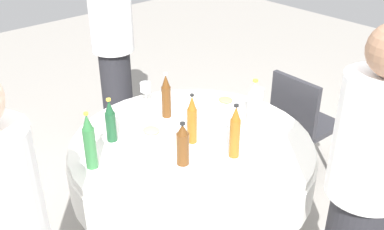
% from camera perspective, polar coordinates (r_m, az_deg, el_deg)
% --- Properties ---
extents(dining_table, '(1.45, 1.45, 0.74)m').
position_cam_1_polar(dining_table, '(2.74, -0.00, -5.96)').
color(dining_table, white).
rests_on(dining_table, ground_plane).
extents(bottle_amber_north, '(0.06, 0.06, 0.31)m').
position_cam_1_polar(bottle_amber_north, '(2.59, -0.10, -0.67)').
color(bottle_amber_north, '#8C5619').
rests_on(bottle_amber_north, dining_table).
extents(bottle_dark_green_rear, '(0.06, 0.06, 0.27)m').
position_cam_1_polar(bottle_dark_green_rear, '(2.65, -10.21, -0.80)').
color(bottle_dark_green_rear, '#194728').
rests_on(bottle_dark_green_rear, dining_table).
extents(bottle_green_outer, '(0.06, 0.06, 0.33)m').
position_cam_1_polar(bottle_green_outer, '(2.43, -12.76, -3.36)').
color(bottle_green_outer, '#2D6B38').
rests_on(bottle_green_outer, dining_table).
extents(bottle_brown_south, '(0.07, 0.07, 0.26)m').
position_cam_1_polar(bottle_brown_south, '(2.41, -1.17, -3.78)').
color(bottle_brown_south, '#593314').
rests_on(bottle_brown_south, dining_table).
extents(bottle_amber_right, '(0.06, 0.06, 0.32)m').
position_cam_1_polar(bottle_amber_right, '(2.47, 5.42, -2.22)').
color(bottle_amber_right, '#8C5619').
rests_on(bottle_amber_right, dining_table).
extents(bottle_brown_mid, '(0.06, 0.06, 0.30)m').
position_cam_1_polar(bottle_brown_mid, '(2.87, -3.26, 2.31)').
color(bottle_brown_mid, '#593314').
rests_on(bottle_brown_mid, dining_table).
extents(bottle_clear_left, '(0.07, 0.07, 0.31)m').
position_cam_1_polar(bottle_clear_left, '(2.79, 7.78, 1.38)').
color(bottle_clear_left, silver).
rests_on(bottle_clear_left, dining_table).
extents(wine_glass_south, '(0.07, 0.07, 0.13)m').
position_cam_1_polar(wine_glass_south, '(3.03, 8.32, 2.56)').
color(wine_glass_south, white).
rests_on(wine_glass_south, dining_table).
extents(wine_glass_right, '(0.07, 0.07, 0.14)m').
position_cam_1_polar(wine_glass_right, '(2.59, 5.67, -1.81)').
color(wine_glass_right, white).
rests_on(wine_glass_right, dining_table).
extents(wine_glass_mid, '(0.07, 0.07, 0.15)m').
position_cam_1_polar(wine_glass_mid, '(3.07, -5.89, 3.38)').
color(wine_glass_mid, white).
rests_on(wine_glass_mid, dining_table).
extents(plate_east, '(0.24, 0.24, 0.04)m').
position_cam_1_polar(plate_east, '(2.74, -5.13, -2.20)').
color(plate_east, white).
rests_on(plate_east, dining_table).
extents(plate_west, '(0.22, 0.22, 0.04)m').
position_cam_1_polar(plate_west, '(3.09, 4.24, 1.69)').
color(plate_west, white).
rests_on(plate_west, dining_table).
extents(spoon_rear, '(0.03, 0.18, 0.00)m').
position_cam_1_polar(spoon_rear, '(2.78, 3.06, -1.88)').
color(spoon_rear, silver).
rests_on(spoon_rear, dining_table).
extents(person_north, '(0.34, 0.34, 1.55)m').
position_cam_1_polar(person_north, '(3.79, -9.81, 7.59)').
color(person_north, '#26262B').
rests_on(person_north, ground_plane).
extents(person_outer, '(0.34, 0.34, 1.67)m').
position_cam_1_polar(person_outer, '(2.18, 20.65, -9.37)').
color(person_outer, '#26262B').
rests_on(person_outer, ground_plane).
extents(chair_mid, '(0.41, 0.41, 0.87)m').
position_cam_1_polar(chair_mid, '(3.44, 13.49, -0.48)').
color(chair_mid, '#2D2D33').
rests_on(chair_mid, ground_plane).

